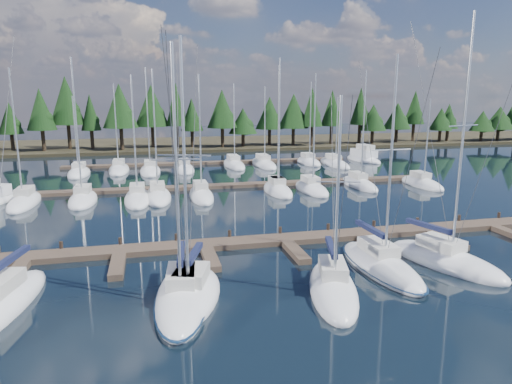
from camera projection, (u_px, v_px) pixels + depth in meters
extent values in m
plane|color=black|center=(250.00, 206.00, 46.16)|extent=(260.00, 260.00, 0.00)
cube|color=#322B1B|center=(193.00, 144.00, 103.27)|extent=(220.00, 30.00, 0.60)
cube|color=#4F3F31|center=(284.00, 239.00, 34.69)|extent=(44.00, 2.00, 0.40)
cube|color=#4F3F31|center=(15.00, 275.00, 27.81)|extent=(0.90, 4.00, 0.40)
cube|color=#4F3F31|center=(117.00, 266.00, 29.15)|extent=(0.90, 4.00, 0.40)
cube|color=#4F3F31|center=(211.00, 259.00, 30.49)|extent=(0.90, 4.00, 0.40)
cube|color=#4F3F31|center=(296.00, 252.00, 31.83)|extent=(0.90, 4.00, 0.40)
cube|color=#4F3F31|center=(375.00, 246.00, 33.17)|extent=(0.90, 4.00, 0.40)
cube|color=#4F3F31|center=(447.00, 240.00, 34.51)|extent=(0.90, 4.00, 0.40)
cylinder|color=black|center=(61.00, 248.00, 32.02)|extent=(0.26, 0.26, 0.90)
cylinder|color=black|center=(120.00, 244.00, 32.91)|extent=(0.26, 0.26, 0.90)
cylinder|color=black|center=(176.00, 240.00, 33.80)|extent=(0.26, 0.26, 0.90)
cylinder|color=black|center=(230.00, 236.00, 34.70)|extent=(0.26, 0.26, 0.90)
cylinder|color=black|center=(280.00, 232.00, 35.59)|extent=(0.26, 0.26, 0.90)
cylinder|color=black|center=(328.00, 229.00, 36.48)|extent=(0.26, 0.26, 0.90)
cylinder|color=black|center=(374.00, 226.00, 37.37)|extent=(0.26, 0.26, 0.90)
cylinder|color=black|center=(417.00, 223.00, 38.27)|extent=(0.26, 0.26, 0.90)
cylinder|color=black|center=(459.00, 220.00, 39.16)|extent=(0.26, 0.26, 0.90)
cylinder|color=black|center=(499.00, 217.00, 40.05)|extent=(0.26, 0.26, 0.90)
cube|color=#4F3F31|center=(232.00, 185.00, 55.65)|extent=(50.00, 1.80, 0.40)
cube|color=#4F3F31|center=(211.00, 163.00, 74.71)|extent=(46.00, 1.80, 0.40)
cylinder|color=silver|center=(9.00, 263.00, 24.51)|extent=(1.05, 4.44, 0.12)
cube|color=#141938|center=(9.00, 260.00, 24.48)|extent=(1.24, 4.29, 0.30)
cylinder|color=#3F3F44|center=(2.00, 163.00, 23.87)|extent=(1.16, 5.35, 13.48)
ellipsoid|color=white|center=(181.00, 300.00, 24.49)|extent=(3.68, 9.08, 1.90)
cube|color=beige|center=(181.00, 276.00, 24.67)|extent=(1.80, 2.97, 0.70)
cylinder|color=silver|center=(176.00, 172.00, 22.61)|extent=(0.18, 0.18, 12.39)
cylinder|color=silver|center=(181.00, 256.00, 25.54)|extent=(0.55, 3.88, 0.12)
cube|color=#141938|center=(181.00, 253.00, 25.51)|extent=(0.76, 3.73, 0.30)
cylinder|color=silver|center=(176.00, 159.00, 22.48)|extent=(2.43, 0.34, 0.07)
cylinder|color=#3F3F44|center=(174.00, 182.00, 20.79)|extent=(0.46, 3.81, 12.70)
cylinder|color=#3F3F44|center=(179.00, 168.00, 24.91)|extent=(0.55, 4.68, 12.70)
ellipsoid|color=#0C203D|center=(181.00, 299.00, 24.47)|extent=(3.83, 9.44, 0.18)
ellipsoid|color=white|center=(190.00, 298.00, 24.72)|extent=(5.16, 8.12, 1.90)
cube|color=beige|center=(191.00, 274.00, 24.84)|extent=(2.31, 2.81, 0.70)
cylinder|color=silver|center=(185.00, 168.00, 22.87)|extent=(0.20, 0.20, 12.70)
cylinder|color=silver|center=(194.00, 256.00, 25.57)|extent=(1.12, 3.21, 0.12)
cube|color=#141938|center=(194.00, 253.00, 25.54)|extent=(1.30, 3.14, 0.30)
cylinder|color=silver|center=(184.00, 155.00, 22.74)|extent=(2.60, 0.89, 0.07)
cylinder|color=#3F3F44|center=(177.00, 176.00, 21.31)|extent=(1.02, 3.14, 13.01)
cylinder|color=#3F3F44|center=(193.00, 165.00, 24.86)|extent=(1.25, 3.86, 13.01)
ellipsoid|color=white|center=(333.00, 291.00, 25.64)|extent=(4.73, 8.62, 1.90)
cube|color=beige|center=(333.00, 268.00, 25.79)|extent=(2.09, 2.92, 0.70)
cylinder|color=silver|center=(338.00, 191.00, 24.04)|extent=(0.20, 0.20, 9.94)
cylinder|color=silver|center=(331.00, 250.00, 26.60)|extent=(1.10, 3.51, 0.12)
cube|color=#141938|center=(331.00, 247.00, 26.57)|extent=(1.28, 3.42, 0.30)
cylinder|color=silver|center=(338.00, 182.00, 23.93)|extent=(2.26, 0.70, 0.07)
cylinder|color=#3F3F44|center=(342.00, 201.00, 22.34)|extent=(1.00, 3.44, 10.25)
cylinder|color=#3F3F44|center=(333.00, 186.00, 26.20)|extent=(1.22, 4.23, 10.25)
ellipsoid|color=white|center=(381.00, 267.00, 29.21)|extent=(3.08, 9.01, 1.90)
cube|color=beige|center=(378.00, 247.00, 29.39)|extent=(1.64, 2.90, 0.70)
cylinder|color=silver|center=(391.00, 160.00, 27.35)|extent=(0.16, 0.16, 12.25)
cylinder|color=silver|center=(371.00, 231.00, 30.25)|extent=(0.23, 3.93, 0.12)
cube|color=#141938|center=(371.00, 229.00, 30.22)|extent=(0.45, 3.76, 0.30)
cylinder|color=silver|center=(392.00, 150.00, 27.23)|extent=(2.56, 0.14, 0.07)
cylinder|color=#3F3F44|center=(409.00, 167.00, 25.57)|extent=(0.14, 3.87, 12.56)
cylinder|color=#3F3F44|center=(371.00, 157.00, 29.62)|extent=(0.16, 4.76, 12.56)
ellipsoid|color=#0C203D|center=(381.00, 266.00, 29.20)|extent=(3.21, 9.37, 0.18)
ellipsoid|color=white|center=(445.00, 262.00, 30.06)|extent=(5.58, 9.27, 1.90)
cube|color=beige|center=(441.00, 243.00, 30.18)|extent=(2.45, 3.18, 0.70)
cylinder|color=silver|center=(463.00, 138.00, 28.00)|extent=(0.20, 0.20, 14.75)
cylinder|color=silver|center=(429.00, 228.00, 30.90)|extent=(1.29, 3.71, 0.12)
cube|color=#141938|center=(429.00, 226.00, 30.87)|extent=(1.46, 3.61, 0.30)
cylinder|color=silver|center=(464.00, 126.00, 27.84)|extent=(2.63, 0.90, 0.07)
cylinder|color=#3F3F44|center=(492.00, 143.00, 26.45)|extent=(1.19, 3.62, 15.06)
cylinder|color=#3F3F44|center=(431.00, 137.00, 29.97)|extent=(1.46, 4.46, 15.06)
ellipsoid|color=white|center=(25.00, 203.00, 46.70)|extent=(2.60, 8.87, 1.90)
cube|color=beige|center=(24.00, 191.00, 46.88)|extent=(1.43, 2.84, 0.70)
cylinder|color=silver|center=(16.00, 134.00, 44.81)|extent=(0.16, 0.16, 12.55)
ellipsoid|color=white|center=(83.00, 201.00, 47.71)|extent=(2.77, 7.94, 1.90)
cube|color=beige|center=(83.00, 189.00, 47.84)|extent=(1.52, 2.54, 0.70)
cylinder|color=silver|center=(77.00, 127.00, 45.75)|extent=(0.16, 0.16, 13.62)
ellipsoid|color=white|center=(138.00, 199.00, 48.36)|extent=(2.76, 9.03, 1.90)
cube|color=beige|center=(137.00, 187.00, 48.55)|extent=(1.52, 2.89, 0.70)
cylinder|color=silver|center=(134.00, 135.00, 46.53)|extent=(0.16, 0.16, 11.99)
ellipsoid|color=white|center=(158.00, 197.00, 49.30)|extent=(2.82, 8.71, 1.90)
cube|color=beige|center=(157.00, 186.00, 49.47)|extent=(1.55, 2.79, 0.70)
cylinder|color=silver|center=(155.00, 131.00, 47.42)|extent=(0.16, 0.16, 12.61)
ellipsoid|color=white|center=(201.00, 196.00, 49.83)|extent=(2.52, 8.57, 1.90)
cube|color=beige|center=(201.00, 185.00, 49.99)|extent=(1.38, 2.74, 0.70)
cylinder|color=silver|center=(200.00, 133.00, 48.00)|extent=(0.16, 0.16, 12.12)
ellipsoid|color=white|center=(277.00, 190.00, 53.04)|extent=(2.46, 7.50, 1.90)
cube|color=beige|center=(276.00, 180.00, 53.15)|extent=(1.35, 2.40, 0.70)
cylinder|color=silver|center=(279.00, 126.00, 51.15)|extent=(0.16, 0.16, 13.16)
ellipsoid|color=white|center=(278.00, 191.00, 52.52)|extent=(2.69, 7.84, 1.90)
cube|color=beige|center=(277.00, 180.00, 52.64)|extent=(1.48, 2.51, 0.70)
cylinder|color=silver|center=(279.00, 123.00, 50.53)|extent=(0.16, 0.16, 13.94)
ellipsoid|color=white|center=(311.00, 190.00, 53.34)|extent=(2.81, 8.36, 1.90)
cube|color=beige|center=(310.00, 179.00, 53.50)|extent=(1.55, 2.68, 0.70)
cylinder|color=silver|center=(314.00, 130.00, 51.50)|extent=(0.16, 0.16, 12.34)
ellipsoid|color=white|center=(359.00, 185.00, 56.02)|extent=(2.43, 8.65, 1.90)
cube|color=beige|center=(358.00, 175.00, 56.19)|extent=(1.34, 2.77, 0.70)
cylinder|color=silver|center=(364.00, 126.00, 54.11)|extent=(0.16, 0.16, 12.89)
ellipsoid|color=white|center=(422.00, 185.00, 56.42)|extent=(2.60, 8.24, 1.90)
cube|color=beige|center=(421.00, 175.00, 56.57)|extent=(1.43, 2.64, 0.70)
cylinder|color=silver|center=(427.00, 139.00, 54.86)|extent=(0.16, 0.16, 9.61)
ellipsoid|color=white|center=(79.00, 174.00, 64.27)|extent=(2.89, 8.28, 1.90)
cube|color=beige|center=(79.00, 165.00, 64.41)|extent=(1.59, 2.65, 0.70)
cylinder|color=silver|center=(75.00, 133.00, 62.68)|extent=(0.16, 0.16, 9.94)
ellipsoid|color=white|center=(119.00, 170.00, 67.30)|extent=(2.92, 9.74, 1.90)
cube|color=beige|center=(119.00, 162.00, 67.52)|extent=(1.61, 3.12, 0.70)
cylinder|color=silver|center=(116.00, 125.00, 65.46)|extent=(0.16, 0.16, 11.66)
ellipsoid|color=white|center=(150.00, 171.00, 66.42)|extent=(2.89, 9.74, 1.90)
cube|color=beige|center=(150.00, 163.00, 66.64)|extent=(1.59, 3.12, 0.70)
cylinder|color=silver|center=(148.00, 118.00, 64.36)|extent=(0.16, 0.16, 13.87)
ellipsoid|color=white|center=(184.00, 170.00, 67.81)|extent=(2.88, 8.29, 1.90)
cube|color=beige|center=(184.00, 161.00, 67.96)|extent=(1.58, 2.65, 0.70)
cylinder|color=silver|center=(183.00, 126.00, 66.07)|extent=(0.16, 0.16, 11.36)
ellipsoid|color=white|center=(234.00, 165.00, 72.41)|extent=(2.90, 10.57, 1.90)
cube|color=beige|center=(233.00, 157.00, 72.67)|extent=(1.59, 3.38, 0.70)
cylinder|color=silver|center=(234.00, 122.00, 70.52)|extent=(0.16, 0.16, 11.80)
ellipsoid|color=white|center=(264.00, 164.00, 73.09)|extent=(2.99, 11.17, 1.90)
cube|color=beige|center=(263.00, 157.00, 73.37)|extent=(1.64, 3.57, 0.70)
cylinder|color=silver|center=(265.00, 124.00, 71.21)|extent=(0.16, 0.16, 11.40)
ellipsoid|color=white|center=(309.00, 163.00, 75.16)|extent=(2.99, 7.97, 1.90)
cube|color=beige|center=(308.00, 155.00, 75.29)|extent=(1.64, 2.55, 0.70)
cylinder|color=silver|center=(310.00, 120.00, 73.36)|extent=(0.16, 0.16, 12.13)
ellipsoid|color=white|center=(334.00, 164.00, 73.42)|extent=(2.75, 10.51, 1.90)
cube|color=beige|center=(333.00, 156.00, 73.67)|extent=(1.51, 3.36, 0.70)
cylinder|color=silver|center=(337.00, 129.00, 71.73)|extent=(0.16, 0.16, 9.79)
ellipsoid|color=white|center=(363.00, 160.00, 78.47)|extent=(4.11, 9.54, 1.85)
cube|color=white|center=(364.00, 153.00, 78.21)|extent=(2.87, 5.32, 1.23)
cube|color=beige|center=(365.00, 147.00, 77.58)|extent=(2.05, 3.41, 0.92)
cylinder|color=silver|center=(361.00, 143.00, 78.73)|extent=(0.09, 0.09, 1.64)
cylinder|color=black|center=(12.00, 142.00, 88.66)|extent=(0.70, 0.70, 3.15)
cone|color=black|center=(10.00, 118.00, 87.70)|extent=(4.59, 4.59, 6.12)
ellipsoid|color=black|center=(13.00, 125.00, 88.10)|extent=(2.75, 2.75, 2.75)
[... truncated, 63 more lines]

